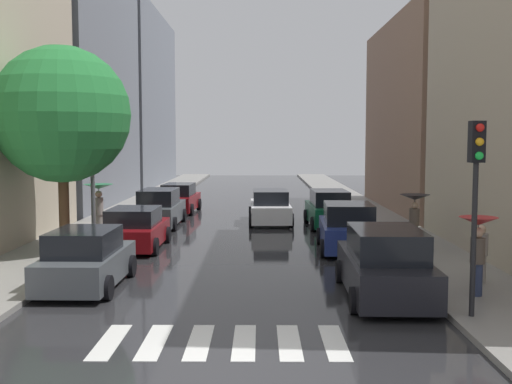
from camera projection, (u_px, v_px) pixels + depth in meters
The scene contains 22 objects.
ground_plane at pixel (246, 213), 34.04m from camera, with size 28.00×72.00×0.04m, color #29292C.
sidewalk_left at pixel (130, 211), 34.08m from camera, with size 3.00×72.00×0.15m, color gray.
sidewalk_right at pixel (363, 211), 33.99m from camera, with size 3.00×72.00×0.15m, color gray.
crosswalk_stripes at pixel (222, 342), 12.25m from camera, with size 4.95×2.20×0.01m.
building_left_mid at pixel (64, 16), 36.60m from camera, with size 6.00×14.53×22.90m, color slate.
building_left_far at pixel (128, 100), 54.24m from camera, with size 6.00×18.05×15.08m, color slate.
building_right_mid at pixel (441, 116), 34.62m from camera, with size 6.00×14.56×10.72m, color #8C6B56.
parked_car_left_nearest at pixel (86, 260), 16.70m from camera, with size 2.07×4.09×1.63m.
parked_car_left_second at pixel (135, 230), 22.64m from camera, with size 2.18×4.13×1.55m.
parked_car_left_third at pixel (160, 209), 28.62m from camera, with size 2.05×4.82×1.76m.
parked_car_left_fourth at pixel (179, 199), 34.07m from camera, with size 2.15×4.35×1.62m.
parked_car_right_nearest at pixel (385, 265), 15.63m from camera, with size 2.22×4.81×1.81m.
parked_car_right_second at pixel (348, 229), 22.23m from camera, with size 2.29×4.25×1.76m.
parked_car_right_third at pixel (329, 210), 28.45m from camera, with size 2.10×4.51×1.72m.
car_midroad at pixel (270, 207), 29.76m from camera, with size 2.15×4.68×1.63m.
pedestrian_foreground at pixel (99, 197), 24.55m from camera, with size 1.16×1.16×2.12m.
pedestrian_near_tree at pixel (415, 208), 22.07m from camera, with size 1.07×1.07×1.93m.
pedestrian_by_kerb at pixel (478, 240), 15.21m from camera, with size 0.95×0.95×1.98m.
pedestrian_far_side at pixel (481, 253), 16.67m from camera, with size 0.36×0.36×1.58m.
street_tree_left at pixel (62, 115), 21.11m from camera, with size 4.73×4.73×7.13m.
traffic_light_right_corner at pixel (476, 175), 13.26m from camera, with size 0.30×0.42×4.30m.
lamp_post_left at pixel (92, 146), 22.94m from camera, with size 0.60×0.28×6.29m.
Camera 1 is at (0.77, -9.81, 4.04)m, focal length 42.98 mm.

